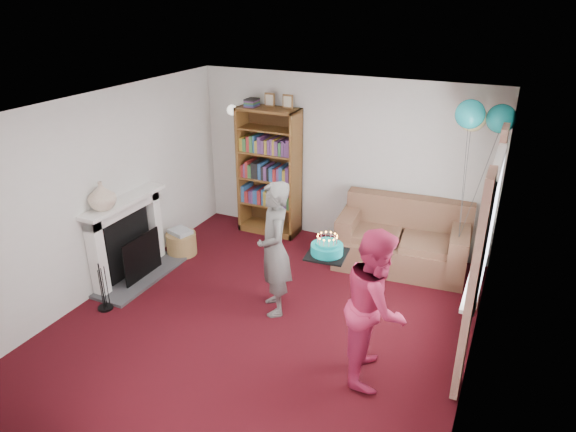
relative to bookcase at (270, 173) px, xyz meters
The scene contains 16 objects.
ground 2.72m from the bookcase, 64.88° to the right, with size 5.00×5.00×0.00m, color black.
wall_back 1.13m from the bookcase, 10.87° to the left, with size 4.50×0.02×2.50m, color silver.
wall_left 2.60m from the bookcase, 117.14° to the right, with size 0.02×5.00×2.50m, color silver.
wall_right 4.07m from the bookcase, 34.59° to the right, with size 0.02×5.00×2.50m, color silver.
ceiling 2.97m from the bookcase, 64.88° to the right, with size 4.50×5.00×0.01m, color white.
fireplace 2.38m from the bookcase, 115.54° to the right, with size 0.55×1.80×1.12m.
window_bay 3.71m from the bookcase, 27.40° to the right, with size 0.14×2.02×2.20m.
wall_sconce 1.13m from the bookcase, behind, with size 0.16×0.23×0.16m.
bookcase is the anchor object (origin of this frame).
sofa 2.28m from the bookcase, ahead, with size 1.76×0.93×0.93m.
wicker_basket 1.73m from the bookcase, 122.38° to the right, with size 0.44×0.44×0.39m.
person_striped 2.28m from the bookcase, 62.04° to the right, with size 0.60×0.39×1.65m, color black.
person_magenta 3.58m from the bookcase, 46.75° to the right, with size 0.78×0.61×1.60m, color #C02652.
birthday_cake 3.05m from the bookcase, 52.30° to the right, with size 0.39×0.39×0.22m.
balloons 3.25m from the bookcase, ahead, with size 0.67×0.72×1.77m.
mantel_vase 2.68m from the bookcase, 112.99° to the right, with size 0.34×0.34×0.35m, color beige.
Camera 1 is at (2.36, -4.43, 3.58)m, focal length 32.00 mm.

